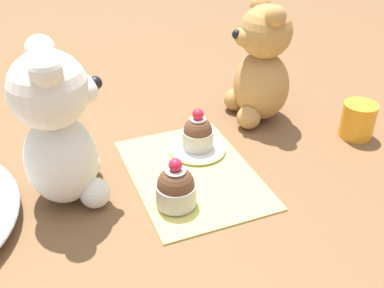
{
  "coord_description": "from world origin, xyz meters",
  "views": [
    {
      "loc": [
        -0.53,
        0.21,
        0.42
      ],
      "look_at": [
        0.0,
        0.0,
        0.06
      ],
      "focal_mm": 42.0,
      "sensor_mm": 36.0,
      "label": 1
    }
  ],
  "objects_px": {
    "juice_glass": "(360,121)",
    "saucer_plate": "(198,148)",
    "teddy_bear_tan": "(261,67)",
    "cupcake_near_tan_bear": "(198,134)",
    "teddy_bear_cream": "(58,129)",
    "cupcake_near_cream_bear": "(176,188)"
  },
  "relations": [
    {
      "from": "saucer_plate",
      "to": "cupcake_near_tan_bear",
      "type": "distance_m",
      "value": 0.03
    },
    {
      "from": "teddy_bear_tan",
      "to": "cupcake_near_cream_bear",
      "type": "height_order",
      "value": "teddy_bear_tan"
    },
    {
      "from": "teddy_bear_cream",
      "to": "teddy_bear_tan",
      "type": "height_order",
      "value": "teddy_bear_cream"
    },
    {
      "from": "cupcake_near_cream_bear",
      "to": "teddy_bear_cream",
      "type": "bearing_deg",
      "value": 58.92
    },
    {
      "from": "saucer_plate",
      "to": "juice_glass",
      "type": "distance_m",
      "value": 0.29
    },
    {
      "from": "cupcake_near_cream_bear",
      "to": "saucer_plate",
      "type": "height_order",
      "value": "cupcake_near_cream_bear"
    },
    {
      "from": "teddy_bear_tan",
      "to": "cupcake_near_tan_bear",
      "type": "xyz_separation_m",
      "value": [
        -0.08,
        0.15,
        -0.06
      ]
    },
    {
      "from": "juice_glass",
      "to": "saucer_plate",
      "type": "bearing_deg",
      "value": 78.45
    },
    {
      "from": "teddy_bear_cream",
      "to": "saucer_plate",
      "type": "distance_m",
      "value": 0.24
    },
    {
      "from": "cupcake_near_tan_bear",
      "to": "teddy_bear_cream",
      "type": "bearing_deg",
      "value": 99.15
    },
    {
      "from": "cupcake_near_cream_bear",
      "to": "saucer_plate",
      "type": "xyz_separation_m",
      "value": [
        0.12,
        -0.08,
        -0.02
      ]
    },
    {
      "from": "cupcake_near_tan_bear",
      "to": "juice_glass",
      "type": "distance_m",
      "value": 0.29
    },
    {
      "from": "saucer_plate",
      "to": "juice_glass",
      "type": "relative_size",
      "value": 1.5
    },
    {
      "from": "juice_glass",
      "to": "cupcake_near_tan_bear",
      "type": "bearing_deg",
      "value": 78.45
    },
    {
      "from": "teddy_bear_tan",
      "to": "saucer_plate",
      "type": "relative_size",
      "value": 2.35
    },
    {
      "from": "cupcake_near_cream_bear",
      "to": "cupcake_near_tan_bear",
      "type": "xyz_separation_m",
      "value": [
        0.12,
        -0.08,
        0.0
      ]
    },
    {
      "from": "saucer_plate",
      "to": "cupcake_near_cream_bear",
      "type": "bearing_deg",
      "value": 145.23
    },
    {
      "from": "teddy_bear_cream",
      "to": "juice_glass",
      "type": "bearing_deg",
      "value": -91.55
    },
    {
      "from": "cupcake_near_cream_bear",
      "to": "juice_glass",
      "type": "height_order",
      "value": "cupcake_near_cream_bear"
    },
    {
      "from": "teddy_bear_tan",
      "to": "cupcake_near_tan_bear",
      "type": "relative_size",
      "value": 3.09
    },
    {
      "from": "juice_glass",
      "to": "cupcake_near_cream_bear",
      "type": "bearing_deg",
      "value": 99.26
    },
    {
      "from": "cupcake_near_cream_bear",
      "to": "cupcake_near_tan_bear",
      "type": "relative_size",
      "value": 1.05
    }
  ]
}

